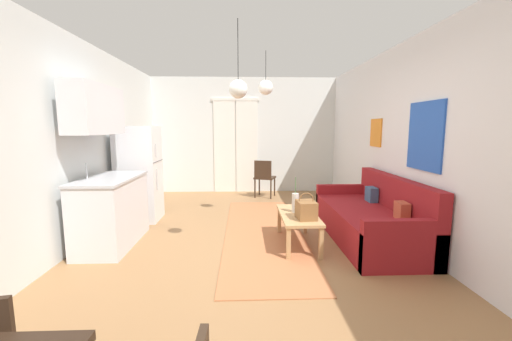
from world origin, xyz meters
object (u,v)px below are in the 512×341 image
couch (373,220)px  pendant_lamp_far (266,87)px  bamboo_vase (295,203)px  handbag (306,210)px  coffee_table (298,218)px  refrigerator (139,174)px  pendant_lamp_near (238,89)px  accent_chair (264,176)px

couch → pendant_lamp_far: (-1.43, 0.83, 1.87)m
couch → pendant_lamp_far: size_ratio=3.20×
couch → pendant_lamp_far: bearing=149.7°
bamboo_vase → pendant_lamp_far: (-0.34, 0.91, 1.60)m
handbag → pendant_lamp_far: pendant_lamp_far is taller
coffee_table → refrigerator: refrigerator is taller
pendant_lamp_near → pendant_lamp_far: same height
refrigerator → pendant_lamp_far: bearing=-6.8°
couch → bamboo_vase: bamboo_vase is taller
couch → accent_chair: bearing=116.2°
couch → coffee_table: size_ratio=2.08×
refrigerator → accent_chair: refrigerator is taller
coffee_table → pendant_lamp_near: size_ratio=1.21×
handbag → refrigerator: 2.89m
pendant_lamp_far → couch: bearing=-30.3°
handbag → refrigerator: size_ratio=0.21×
refrigerator → accent_chair: size_ratio=1.88×
coffee_table → accent_chair: size_ratio=1.23×
bamboo_vase → couch: bearing=3.9°
coffee_table → bamboo_vase: bamboo_vase is taller
pendant_lamp_near → pendant_lamp_far: size_ratio=1.27×
couch → coffee_table: 1.08m
handbag → bamboo_vase: bearing=105.9°
bamboo_vase → pendant_lamp_far: pendant_lamp_far is taller
accent_chair → pendant_lamp_near: pendant_lamp_near is taller
coffee_table → couch: bearing=7.9°
bamboo_vase → handbag: 0.31m
couch → bamboo_vase: bearing=-176.1°
couch → coffee_table: couch is taller
coffee_table → handbag: bearing=-75.9°
accent_chair → pendant_lamp_near: (-0.50, -3.25, 1.48)m
handbag → pendant_lamp_far: (-0.42, 1.21, 1.61)m
pendant_lamp_near → couch: bearing=17.2°
couch → accent_chair: size_ratio=2.56×
pendant_lamp_near → pendant_lamp_far: (0.40, 1.40, 0.19)m
handbag → accent_chair: accent_chair is taller
accent_chair → pendant_lamp_far: 2.50m
accent_chair → pendant_lamp_far: size_ratio=1.25×
couch → coffee_table: bearing=-172.1°
pendant_lamp_near → refrigerator: bearing=135.4°
coffee_table → handbag: (0.06, -0.23, 0.17)m
pendant_lamp_near → handbag: bearing=13.3°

